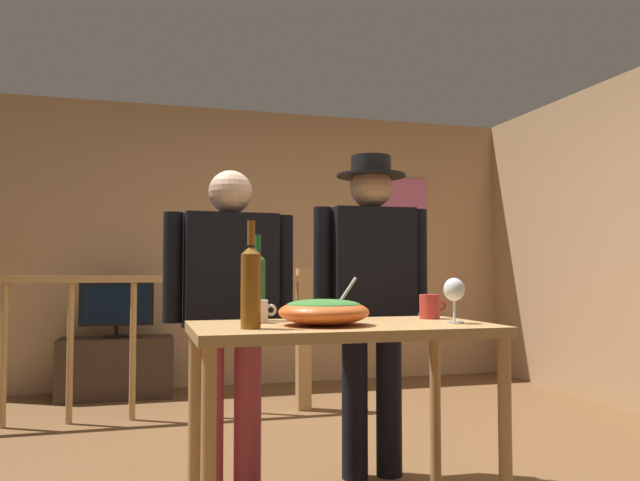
% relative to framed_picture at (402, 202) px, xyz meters
% --- Properties ---
extents(ground_plane, '(7.14, 7.14, 0.00)m').
position_rel_framed_picture_xyz_m(ground_plane, '(-1.46, -2.69, -1.72)').
color(ground_plane, brown).
extents(back_wall, '(5.07, 0.10, 2.53)m').
position_rel_framed_picture_xyz_m(back_wall, '(-1.46, 0.06, -0.46)').
color(back_wall, tan).
rests_on(back_wall, ground_plane).
extents(side_wall_right, '(0.10, 4.12, 2.53)m').
position_rel_framed_picture_xyz_m(side_wall_right, '(1.07, -1.86, -0.46)').
color(side_wall_right, tan).
rests_on(side_wall_right, ground_plane).
extents(framed_picture, '(0.52, 0.03, 0.46)m').
position_rel_framed_picture_xyz_m(framed_picture, '(0.00, 0.00, 0.00)').
color(framed_picture, '#C86089').
extents(stair_railing, '(2.54, 0.10, 1.05)m').
position_rel_framed_picture_xyz_m(stair_railing, '(-2.12, -1.15, -1.09)').
color(stair_railing, '#B2844C').
rests_on(stair_railing, ground_plane).
extents(tv_console, '(0.90, 0.40, 0.49)m').
position_rel_framed_picture_xyz_m(tv_console, '(-2.66, -0.29, -1.48)').
color(tv_console, '#38281E').
rests_on(tv_console, ground_plane).
extents(flat_screen_tv, '(0.58, 0.12, 0.45)m').
position_rel_framed_picture_xyz_m(flat_screen_tv, '(-2.66, -0.32, -0.97)').
color(flat_screen_tv, black).
rests_on(flat_screen_tv, tv_console).
extents(serving_table, '(1.17, 0.66, 0.82)m').
position_rel_framed_picture_xyz_m(serving_table, '(-1.71, -3.35, -1.01)').
color(serving_table, '#B2844C').
rests_on(serving_table, ground_plane).
extents(salad_bowl, '(0.35, 0.35, 0.19)m').
position_rel_framed_picture_xyz_m(salad_bowl, '(-1.79, -3.40, -0.85)').
color(salad_bowl, '#DB5B23').
rests_on(salad_bowl, serving_table).
extents(wine_glass, '(0.08, 0.08, 0.18)m').
position_rel_framed_picture_xyz_m(wine_glass, '(-1.27, -3.46, -0.78)').
color(wine_glass, silver).
rests_on(wine_glass, serving_table).
extents(wine_bottle_green, '(0.07, 0.07, 0.36)m').
position_rel_framed_picture_xyz_m(wine_bottle_green, '(-2.00, -3.10, -0.76)').
color(wine_bottle_green, '#1E5628').
rests_on(wine_bottle_green, serving_table).
extents(wine_bottle_amber, '(0.07, 0.07, 0.39)m').
position_rel_framed_picture_xyz_m(wine_bottle_amber, '(-2.09, -3.48, -0.75)').
color(wine_bottle_amber, brown).
rests_on(wine_bottle_amber, serving_table).
extents(mug_white, '(0.11, 0.08, 0.09)m').
position_rel_framed_picture_xyz_m(mug_white, '(-2.01, -3.22, -0.86)').
color(mug_white, white).
rests_on(mug_white, serving_table).
extents(mug_red, '(0.12, 0.09, 0.11)m').
position_rel_framed_picture_xyz_m(mug_red, '(-1.25, -3.21, -0.85)').
color(mug_red, '#B7332D').
rests_on(mug_red, serving_table).
extents(person_standing_left, '(0.62, 0.24, 1.51)m').
position_rel_framed_picture_xyz_m(person_standing_left, '(-2.07, -2.74, -0.83)').
color(person_standing_left, '#9E3842').
rests_on(person_standing_left, ground_plane).
extents(person_standing_right, '(0.60, 0.35, 1.61)m').
position_rel_framed_picture_xyz_m(person_standing_right, '(-1.35, -2.74, -0.76)').
color(person_standing_right, black).
rests_on(person_standing_right, ground_plane).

